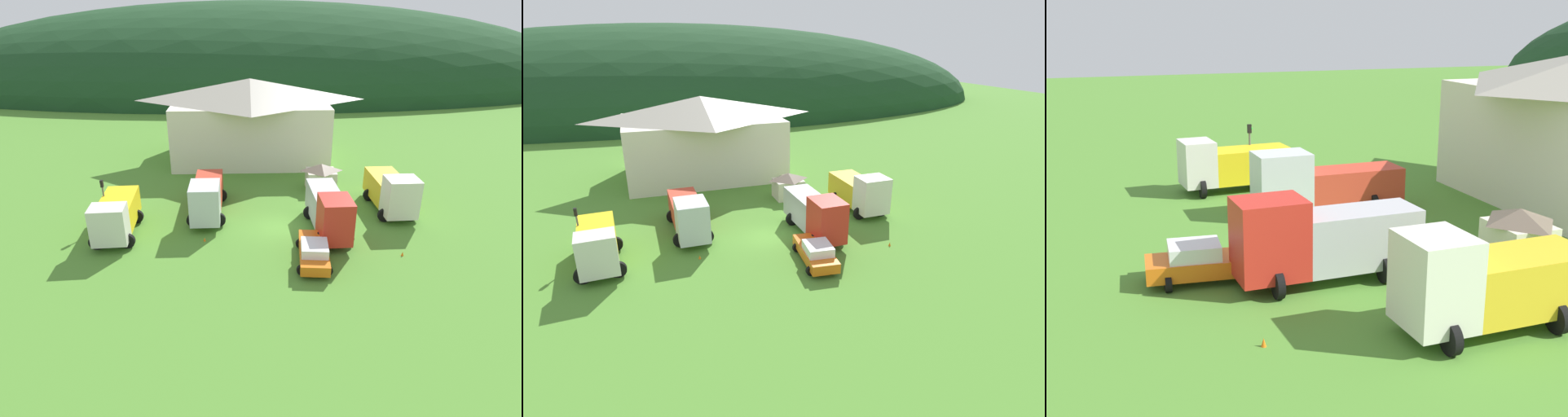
{
  "view_description": "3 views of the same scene",
  "coord_description": "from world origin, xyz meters",
  "views": [
    {
      "loc": [
        -2.59,
        -30.53,
        15.76
      ],
      "look_at": [
        -1.49,
        -0.48,
        1.94
      ],
      "focal_mm": 30.03,
      "sensor_mm": 36.0,
      "label": 1
    },
    {
      "loc": [
        -9.04,
        -30.13,
        14.91
      ],
      "look_at": [
        1.67,
        0.98,
        1.85
      ],
      "focal_mm": 30.03,
      "sensor_mm": 36.0,
      "label": 2
    },
    {
      "loc": [
        27.93,
        -10.01,
        10.48
      ],
      "look_at": [
        -0.96,
        0.27,
        1.79
      ],
      "focal_mm": 47.04,
      "sensor_mm": 36.0,
      "label": 3
    }
  ],
  "objects": [
    {
      "name": "traffic_cone_mid_row",
      "position": [
        8.3,
        -4.54,
        0.0
      ],
      "size": [
        0.36,
        0.36,
        0.62
      ],
      "primitive_type": "cone",
      "color": "orange",
      "rests_on": "ground"
    },
    {
      "name": "play_shed_cream",
      "position": [
        4.54,
        8.04,
        1.3
      ],
      "size": [
        2.91,
        2.45,
        2.53
      ],
      "color": "beige",
      "rests_on": "ground"
    },
    {
      "name": "traffic_light_west",
      "position": [
        -13.6,
        0.9,
        2.4
      ],
      "size": [
        0.2,
        0.32,
        3.88
      ],
      "color": "#4C4C51",
      "rests_on": "ground"
    },
    {
      "name": "crane_truck_red",
      "position": [
        3.65,
        -0.87,
        1.91
      ],
      "size": [
        3.13,
        7.7,
        3.71
      ],
      "rotation": [
        0.0,
        0.0,
        -1.54
      ],
      "color": "red",
      "rests_on": "ground"
    },
    {
      "name": "heavy_rig_striped",
      "position": [
        9.64,
        2.9,
        1.82
      ],
      "size": [
        3.45,
        7.09,
        3.68
      ],
      "rotation": [
        0.0,
        0.0,
        -1.54
      ],
      "color": "silver",
      "rests_on": "ground"
    },
    {
      "name": "depot_building",
      "position": [
        -1.99,
        18.28,
        4.58
      ],
      "size": [
        18.02,
        12.24,
        8.88
      ],
      "color": "silver",
      "rests_on": "ground"
    },
    {
      "name": "ground_plane",
      "position": [
        0.0,
        0.0,
        0.0
      ],
      "size": [
        200.0,
        200.0,
        0.0
      ],
      "primitive_type": "plane",
      "color": "#4C842D"
    },
    {
      "name": "flatbed_truck_yellow",
      "position": [
        -12.39,
        -0.65,
        1.68
      ],
      "size": [
        3.51,
        6.86,
        3.27
      ],
      "rotation": [
        0.0,
        0.0,
        -1.51
      ],
      "color": "silver",
      "rests_on": "ground"
    },
    {
      "name": "traffic_cone_near_pickup",
      "position": [
        -5.72,
        -1.92,
        0.0
      ],
      "size": [
        0.36,
        0.36,
        0.54
      ],
      "primitive_type": "cone",
      "color": "orange",
      "rests_on": "ground"
    },
    {
      "name": "forested_hill_backdrop",
      "position": [
        0.0,
        70.5,
        0.0
      ],
      "size": [
        148.98,
        60.0,
        34.91
      ],
      "primitive_type": "ellipsoid",
      "color": "#193D1E",
      "rests_on": "ground"
    },
    {
      "name": "service_pickup_orange",
      "position": [
        1.93,
        -5.12,
        0.83
      ],
      "size": [
        2.67,
        5.32,
        1.66
      ],
      "rotation": [
        0.0,
        0.0,
        -1.66
      ],
      "color": "orange",
      "rests_on": "ground"
    },
    {
      "name": "tow_truck_silver",
      "position": [
        -5.8,
        2.61,
        1.76
      ],
      "size": [
        3.14,
        8.26,
        3.53
      ],
      "rotation": [
        0.0,
        0.0,
        -1.56
      ],
      "color": "silver",
      "rests_on": "ground"
    }
  ]
}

